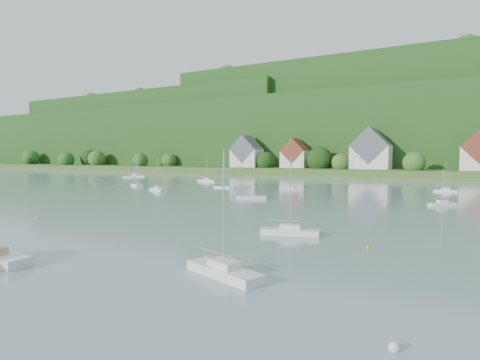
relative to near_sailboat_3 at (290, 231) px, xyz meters
The scene contains 12 objects.
far_shore_strip 152.13m from the near_sailboat_3, 99.25° to the left, with size 600.00×60.00×3.00m, color #32541F.
forested_ridge 221.17m from the near_sailboat_3, 96.28° to the left, with size 620.00×181.22×69.89m.
village_building_0 158.76m from the near_sailboat_3, 120.08° to the left, with size 14.00×10.40×16.00m.
village_building_1 149.65m from the near_sailboat_3, 111.37° to the left, with size 12.00×9.36×14.00m.
village_building_2 139.85m from the near_sailboat_3, 98.01° to the left, with size 16.00×11.44×18.00m.
village_building_3 137.98m from the near_sailboat_3, 81.42° to the left, with size 13.00×10.40×15.50m.
near_sailboat_3 is the anchor object (origin of this frame).
near_sailboat_4 16.30m from the near_sailboat_3, 84.11° to the right, with size 6.77×3.89×8.82m.
mooring_buoy_2 8.99m from the near_sailboat_3, 16.52° to the right, with size 0.41×0.41×0.41m, color orange.
mooring_buoy_3 34.76m from the near_sailboat_3, behind, with size 0.38×0.38×0.38m, color orange.
mooring_buoy_4 25.73m from the near_sailboat_3, 57.82° to the right, with size 0.50×0.50×0.50m, color silver.
far_sailboat_cluster 68.67m from the near_sailboat_3, 102.58° to the left, with size 200.46×69.59×8.71m.
Camera 1 is at (40.62, 10.10, 8.38)m, focal length 30.12 mm.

